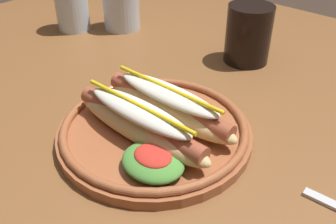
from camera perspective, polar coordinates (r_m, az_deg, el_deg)
dining_table at (r=0.74m, az=2.09°, el=-1.49°), size 1.36×1.05×0.74m
hot_dog_plate at (r=0.55m, az=-2.09°, el=-1.95°), size 0.29×0.29×0.08m
soda_cup at (r=0.77m, az=12.11°, el=11.49°), size 0.09×0.09×0.11m
water_cup at (r=0.94m, az=-14.53°, el=16.07°), size 0.08×0.08×0.14m
extra_cup at (r=0.93m, az=-7.17°, el=16.11°), size 0.09×0.09×0.12m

